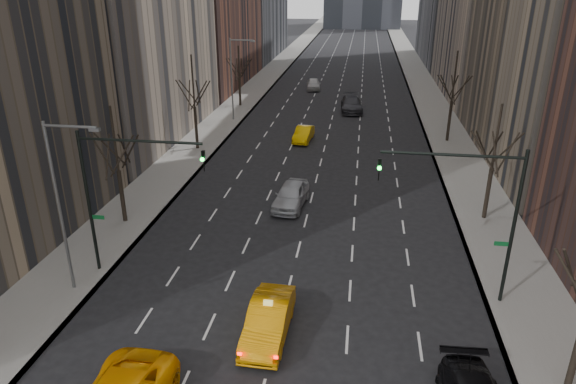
% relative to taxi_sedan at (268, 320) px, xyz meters
% --- Properties ---
extents(sidewalk_left, '(4.50, 320.00, 0.15)m').
position_rel_taxi_sedan_xyz_m(sidewalk_left, '(-11.89, 62.22, -0.76)').
color(sidewalk_left, slate).
rests_on(sidewalk_left, ground).
extents(sidewalk_right, '(4.50, 320.00, 0.15)m').
position_rel_taxi_sedan_xyz_m(sidewalk_right, '(12.61, 62.22, -0.76)').
color(sidewalk_right, slate).
rests_on(sidewalk_right, ground).
extents(tree_lw_b, '(3.36, 3.50, 7.82)m').
position_rel_taxi_sedan_xyz_m(tree_lw_b, '(-11.64, 10.22, 2.88)').
color(tree_lw_b, black).
rests_on(tree_lw_b, ground).
extents(tree_lw_c, '(3.36, 3.50, 8.74)m').
position_rel_taxi_sedan_xyz_m(tree_lw_c, '(-11.64, 26.22, 3.20)').
color(tree_lw_c, black).
rests_on(tree_lw_c, ground).
extents(tree_lw_d, '(3.36, 3.50, 7.36)m').
position_rel_taxi_sedan_xyz_m(tree_lw_d, '(-11.64, 44.22, 2.73)').
color(tree_lw_d, black).
rests_on(tree_lw_d, ground).
extents(tree_rw_b, '(3.36, 3.50, 7.82)m').
position_rel_taxi_sedan_xyz_m(tree_rw_b, '(12.36, 14.22, 2.88)').
color(tree_rw_b, black).
rests_on(tree_rw_b, ground).
extents(tree_rw_c, '(3.36, 3.50, 8.74)m').
position_rel_taxi_sedan_xyz_m(tree_rw_c, '(12.36, 32.22, 3.20)').
color(tree_rw_c, black).
rests_on(tree_rw_c, ground).
extents(traffic_mast_left, '(6.69, 0.39, 8.00)m').
position_rel_taxi_sedan_xyz_m(traffic_mast_left, '(-8.75, 4.22, 4.65)').
color(traffic_mast_left, black).
rests_on(traffic_mast_left, ground).
extents(traffic_mast_right, '(6.69, 0.39, 8.00)m').
position_rel_taxi_sedan_xyz_m(traffic_mast_right, '(9.46, 4.22, 4.65)').
color(traffic_mast_right, black).
rests_on(traffic_mast_right, ground).
extents(streetlight_near, '(2.83, 0.22, 9.00)m').
position_rel_taxi_sedan_xyz_m(streetlight_near, '(-10.48, 2.22, 4.78)').
color(streetlight_near, slate).
rests_on(streetlight_near, ground).
extents(streetlight_far, '(2.83, 0.22, 9.00)m').
position_rel_taxi_sedan_xyz_m(streetlight_far, '(-10.48, 37.22, 4.78)').
color(streetlight_far, slate).
rests_on(streetlight_far, ground).
extents(taxi_sedan, '(1.88, 5.11, 1.67)m').
position_rel_taxi_sedan_xyz_m(taxi_sedan, '(0.00, 0.00, 0.00)').
color(taxi_sedan, orange).
rests_on(taxi_sedan, ground).
extents(silver_sedan_ahead, '(2.51, 5.20, 1.71)m').
position_rel_taxi_sedan_xyz_m(silver_sedan_ahead, '(-0.98, 14.51, 0.02)').
color(silver_sedan_ahead, '#A2A4AA').
rests_on(silver_sedan_ahead, ground).
extents(far_taxi, '(1.88, 4.47, 1.44)m').
position_rel_taxi_sedan_xyz_m(far_taxi, '(-1.92, 30.43, -0.12)').
color(far_taxi, '#F4B705').
rests_on(far_taxi, ground).
extents(far_suv_grey, '(3.00, 6.36, 1.79)m').
position_rel_taxi_sedan_xyz_m(far_suv_grey, '(2.47, 43.56, 0.06)').
color(far_suv_grey, '#2E2D33').
rests_on(far_suv_grey, ground).
extents(far_car_white, '(2.34, 4.84, 1.59)m').
position_rel_taxi_sedan_xyz_m(far_car_white, '(-3.44, 55.98, -0.04)').
color(far_car_white, '#BABABA').
rests_on(far_car_white, ground).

